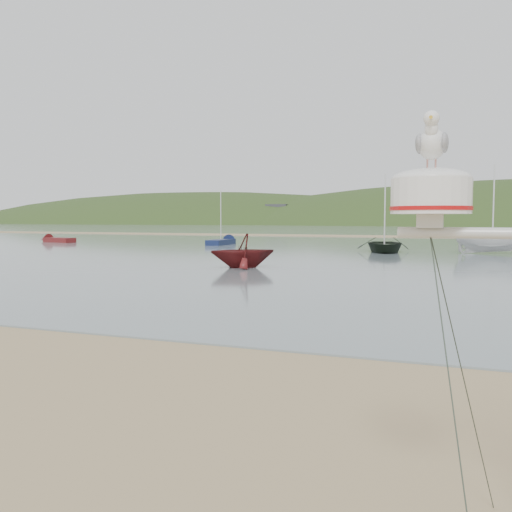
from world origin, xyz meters
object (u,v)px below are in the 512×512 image
(sailboat_blue_near, at_px, (226,241))
(dinghy_red_far, at_px, (53,240))
(boat_dark, at_px, (385,216))
(boat_white, at_px, (493,217))
(boat_red, at_px, (243,235))

(sailboat_blue_near, height_order, dinghy_red_far, sailboat_blue_near)
(boat_dark, bearing_deg, dinghy_red_far, 160.84)
(boat_dark, height_order, sailboat_blue_near, boat_dark)
(boat_dark, bearing_deg, sailboat_blue_near, 144.23)
(boat_white, distance_m, sailboat_blue_near, 24.48)
(boat_red, xyz_separation_m, sailboat_blue_near, (-10.88, 22.77, -1.39))
(boat_red, bearing_deg, boat_white, 104.98)
(dinghy_red_far, bearing_deg, boat_white, -5.62)
(boat_red, distance_m, sailboat_blue_near, 25.27)
(boat_dark, distance_m, dinghy_red_far, 35.53)
(boat_dark, relative_size, sailboat_blue_near, 0.96)
(boat_red, height_order, sailboat_blue_near, sailboat_blue_near)
(boat_red, bearing_deg, sailboat_blue_near, 168.34)
(boat_white, bearing_deg, boat_dark, 93.34)
(boat_dark, distance_m, boat_white, 7.48)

